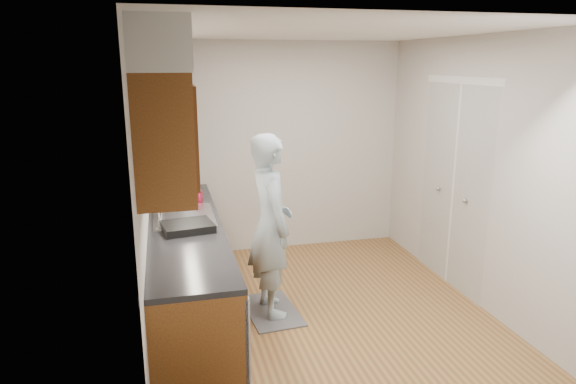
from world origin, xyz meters
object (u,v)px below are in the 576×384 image
object	(u,v)px
person	(271,214)
steel_can	(195,194)
soda_can	(200,197)
soap_bottle_b	(191,192)
dish_rack	(188,227)
soap_bottle_a	(184,187)

from	to	relation	value
person	steel_can	size ratio (longest dim) A/B	17.36
soda_can	steel_can	bearing A→B (deg)	107.30
soap_bottle_b	dish_rack	world-z (taller)	soap_bottle_b
soap_bottle_a	soda_can	bearing A→B (deg)	-26.62
soap_bottle_b	dish_rack	size ratio (longest dim) A/B	0.52
person	soap_bottle_b	distance (m)	0.89
soap_bottle_b	soap_bottle_a	bearing A→B (deg)	153.23
soap_bottle_b	dish_rack	bearing A→B (deg)	-95.33
soap_bottle_b	soda_can	xyz separation A→B (m)	(0.08, -0.04, -0.05)
soda_can	steel_can	distance (m)	0.13
soap_bottle_a	person	bearing A→B (deg)	-41.34
soap_bottle_b	soda_can	world-z (taller)	soap_bottle_b
soap_bottle_a	dish_rack	bearing A→B (deg)	-91.43
person	soap_bottle_b	world-z (taller)	person
person	soap_bottle_a	distance (m)	0.96
soap_bottle_a	dish_rack	distance (m)	0.91
person	soda_can	world-z (taller)	person
steel_can	dish_rack	distance (m)	0.96
person	dish_rack	bearing A→B (deg)	104.50
soap_bottle_b	steel_can	world-z (taller)	soap_bottle_b
person	steel_can	world-z (taller)	person
soda_can	steel_can	xyz separation A→B (m)	(-0.04, 0.13, 0.00)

